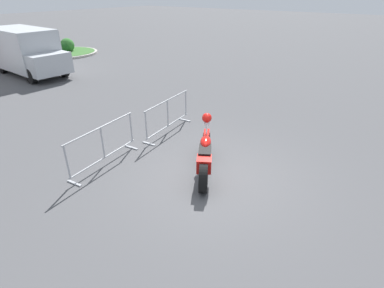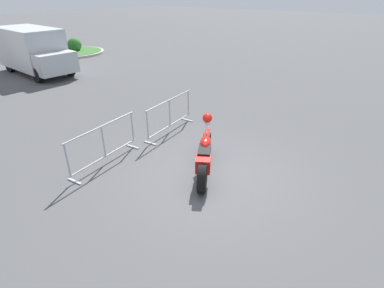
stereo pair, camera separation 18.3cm
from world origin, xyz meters
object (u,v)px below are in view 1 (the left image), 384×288
Objects in this scene: delivery_van at (26,50)px; motorcycle at (205,154)px; crowd_barrier_near at (103,145)px; crowd_barrier_far at (168,115)px.

motorcycle is at bearing -8.60° from delivery_van.
motorcycle is 0.40× the size of delivery_van.
crowd_barrier_near is at bearing 87.09° from motorcycle.
delivery_van is at bearing 70.97° from crowd_barrier_near.
motorcycle is 0.89× the size of crowd_barrier_near.
crowd_barrier_near is at bearing -17.06° from delivery_van.
crowd_barrier_far is 10.75m from delivery_van.
motorcycle is at bearing -61.09° from crowd_barrier_near.
crowd_barrier_far is (1.26, 2.29, 0.06)m from motorcycle.
motorcycle is at bearing -118.92° from crowd_barrier_far.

